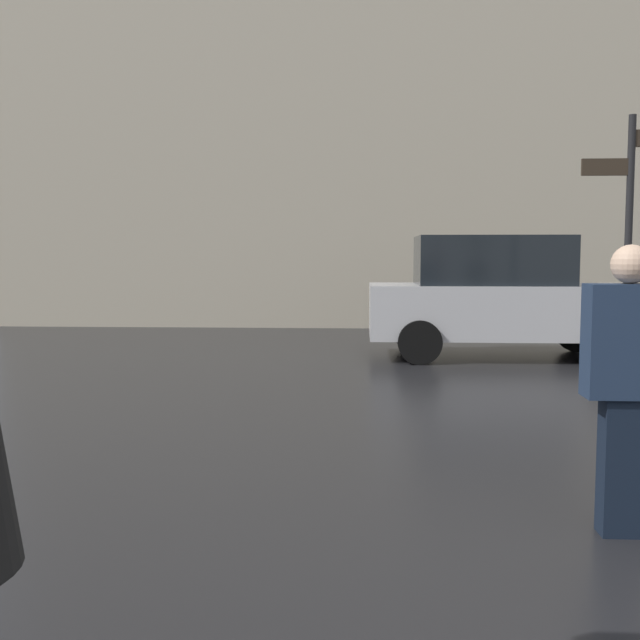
{
  "coord_description": "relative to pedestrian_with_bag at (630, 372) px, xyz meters",
  "views": [
    {
      "loc": [
        -1.05,
        -2.1,
        1.64
      ],
      "look_at": [
        -1.37,
        3.6,
        1.14
      ],
      "focal_mm": 41.74,
      "sensor_mm": 36.0,
      "label": 1
    }
  ],
  "objects": [
    {
      "name": "parked_car_left",
      "position": [
        0.65,
        7.65,
        0.02
      ],
      "size": [
        4.28,
        1.83,
        1.95
      ],
      "rotation": [
        0.0,
        0.0,
        3.28
      ],
      "color": "silver",
      "rests_on": "ground"
    },
    {
      "name": "street_signpost",
      "position": [
        1.32,
        3.88,
        0.93
      ],
      "size": [
        1.08,
        0.08,
        3.13
      ],
      "color": "black",
      "rests_on": "ground"
    },
    {
      "name": "pedestrian_with_bag",
      "position": [
        0.0,
        0.0,
        0.0
      ],
      "size": [
        0.52,
        0.24,
        1.7
      ],
      "rotation": [
        0.0,
        0.0,
        3.01
      ],
      "color": "black",
      "rests_on": "ground"
    }
  ]
}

